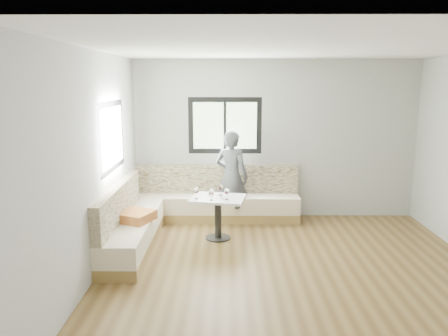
{
  "coord_description": "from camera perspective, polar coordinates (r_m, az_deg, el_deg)",
  "views": [
    {
      "loc": [
        -0.85,
        -5.22,
        2.4
      ],
      "look_at": [
        -0.91,
        1.38,
        1.1
      ],
      "focal_mm": 35.0,
      "sensor_mm": 36.0,
      "label": 1
    }
  ],
  "objects": [
    {
      "name": "olive_ramekin",
      "position": [
        6.85,
        -1.76,
        -3.43
      ],
      "size": [
        0.09,
        0.09,
        0.04
      ],
      "color": "white",
      "rests_on": "table"
    },
    {
      "name": "wine_glass_d",
      "position": [
        6.82,
        -0.45,
        -2.54
      ],
      "size": [
        0.08,
        0.08,
        0.18
      ],
      "color": "white",
      "rests_on": "table"
    },
    {
      "name": "wine_glass_b",
      "position": [
        6.53,
        -1.67,
        -3.16
      ],
      "size": [
        0.08,
        0.08,
        0.18
      ],
      "color": "white",
      "rests_on": "table"
    },
    {
      "name": "wine_glass_c",
      "position": [
        6.57,
        0.37,
        -3.08
      ],
      "size": [
        0.08,
        0.08,
        0.18
      ],
      "color": "white",
      "rests_on": "table"
    },
    {
      "name": "table",
      "position": [
        6.78,
        -0.79,
        -5.21
      ],
      "size": [
        0.91,
        0.76,
        0.66
      ],
      "rotation": [
        0.0,
        0.0,
        -0.18
      ],
      "color": "black",
      "rests_on": "ground"
    },
    {
      "name": "room",
      "position": [
        5.45,
        8.61,
        0.52
      ],
      "size": [
        5.01,
        5.01,
        2.81
      ],
      "color": "brown",
      "rests_on": "ground"
    },
    {
      "name": "banquette",
      "position": [
        7.19,
        -5.48,
        -5.65
      ],
      "size": [
        2.9,
        2.8,
        0.95
      ],
      "color": "olive",
      "rests_on": "ground"
    },
    {
      "name": "wine_glass_a",
      "position": [
        6.63,
        -3.62,
        -2.97
      ],
      "size": [
        0.08,
        0.08,
        0.18
      ],
      "color": "white",
      "rests_on": "table"
    },
    {
      "name": "person",
      "position": [
        7.5,
        1.0,
        -1.16
      ],
      "size": [
        0.7,
        0.6,
        1.61
      ],
      "primitive_type": "imported",
      "rotation": [
        0.0,
        0.0,
        2.71
      ],
      "color": "#494C52",
      "rests_on": "ground"
    }
  ]
}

